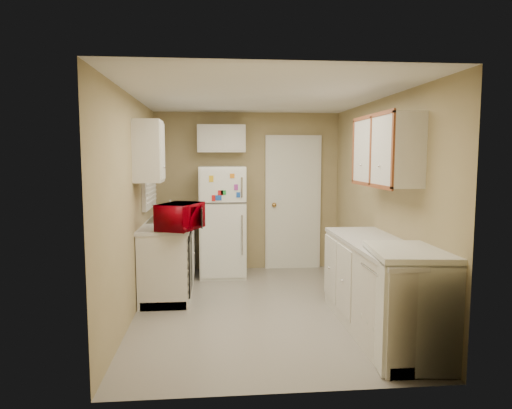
{
  "coord_description": "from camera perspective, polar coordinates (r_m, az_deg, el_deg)",
  "views": [
    {
      "loc": [
        -0.51,
        -5.07,
        1.75
      ],
      "look_at": [
        0.0,
        0.5,
        1.15
      ],
      "focal_mm": 32.0,
      "sensor_mm": 36.0,
      "label": 1
    }
  ],
  "objects": [
    {
      "name": "microwave",
      "position": [
        5.3,
        -9.45,
        -1.54
      ],
      "size": [
        0.63,
        0.5,
        0.37
      ],
      "primitive_type": "imported",
      "rotation": [
        0.0,
        0.0,
        1.17
      ],
      "color": "#8B000B",
      "rests_on": "left_counter"
    },
    {
      "name": "wall_back",
      "position": [
        7.01,
        -1.05,
        1.62
      ],
      "size": [
        2.8,
        2.8,
        0.0
      ],
      "primitive_type": "plane",
      "color": "tan",
      "rests_on": "floor"
    },
    {
      "name": "upper_cabinet_left",
      "position": [
        5.34,
        -13.29,
        6.5
      ],
      "size": [
        0.3,
        0.45,
        0.7
      ],
      "primitive_type": "cube",
      "color": "silver",
      "rests_on": "wall_left"
    },
    {
      "name": "wall_left",
      "position": [
        5.17,
        -15.11,
        -0.19
      ],
      "size": [
        3.8,
        3.8,
        0.0
      ],
      "primitive_type": "plane",
      "color": "tan",
      "rests_on": "floor"
    },
    {
      "name": "window_blinds",
      "position": [
        6.18,
        -13.19,
        4.57
      ],
      "size": [
        0.1,
        0.98,
        1.08
      ],
      "primitive_type": "cube",
      "color": "silver",
      "rests_on": "wall_left"
    },
    {
      "name": "right_counter",
      "position": [
        4.74,
        15.07,
        -9.99
      ],
      "size": [
        0.6,
        2.0,
        0.9
      ],
      "primitive_type": "cube",
      "color": "silver",
      "rests_on": "floor"
    },
    {
      "name": "ceiling",
      "position": [
        5.13,
        0.53,
        13.4
      ],
      "size": [
        3.8,
        3.8,
        0.0
      ],
      "primitive_type": "plane",
      "color": "white",
      "rests_on": "floor"
    },
    {
      "name": "wall_front",
      "position": [
        3.25,
        3.88,
        -3.6
      ],
      "size": [
        2.8,
        2.8,
        0.0
      ],
      "primitive_type": "plane",
      "color": "tan",
      "rests_on": "floor"
    },
    {
      "name": "cabinet_over_fridge",
      "position": [
        6.82,
        -4.36,
        8.21
      ],
      "size": [
        0.7,
        0.3,
        0.4
      ],
      "primitive_type": "cube",
      "color": "silver",
      "rests_on": "wall_back"
    },
    {
      "name": "refrigerator",
      "position": [
        6.66,
        -4.21,
        -2.11
      ],
      "size": [
        0.66,
        0.64,
        1.6
      ],
      "primitive_type": "cube",
      "rotation": [
        0.0,
        0.0,
        -0.0
      ],
      "color": "white",
      "rests_on": "floor"
    },
    {
      "name": "left_counter",
      "position": [
        6.13,
        -10.7,
        -6.22
      ],
      "size": [
        0.6,
        1.8,
        0.9
      ],
      "primitive_type": "cube",
      "color": "silver",
      "rests_on": "floor"
    },
    {
      "name": "floor",
      "position": [
        5.38,
        0.5,
        -12.84
      ],
      "size": [
        3.8,
        3.8,
        0.0
      ],
      "primitive_type": "plane",
      "color": "#A9A49A",
      "rests_on": "ground"
    },
    {
      "name": "stove",
      "position": [
        4.22,
        18.59,
        -11.63
      ],
      "size": [
        0.73,
        0.87,
        0.97
      ],
      "primitive_type": "cube",
      "rotation": [
        0.0,
        0.0,
        -0.11
      ],
      "color": "white",
      "rests_on": "floor"
    },
    {
      "name": "soap_bottle",
      "position": [
        6.73,
        -10.66,
        -0.38
      ],
      "size": [
        0.11,
        0.11,
        0.22
      ],
      "primitive_type": "imported",
      "rotation": [
        0.0,
        0.0,
        -0.19
      ],
      "color": "silver",
      "rests_on": "left_counter"
    },
    {
      "name": "wall_right",
      "position": [
        5.44,
        15.34,
        0.11
      ],
      "size": [
        3.8,
        3.8,
        0.0
      ],
      "primitive_type": "plane",
      "color": "tan",
      "rests_on": "floor"
    },
    {
      "name": "upper_cabinet_right",
      "position": [
        4.9,
        15.95,
        6.48
      ],
      "size": [
        0.3,
        1.2,
        0.7
      ],
      "primitive_type": "cube",
      "color": "silver",
      "rests_on": "wall_right"
    },
    {
      "name": "sink",
      "position": [
        6.21,
        -10.64,
        -2.22
      ],
      "size": [
        0.54,
        0.74,
        0.16
      ],
      "primitive_type": "cube",
      "color": "gray",
      "rests_on": "left_counter"
    },
    {
      "name": "dishwasher",
      "position": [
        5.52,
        -8.27,
        -7.13
      ],
      "size": [
        0.03,
        0.58,
        0.72
      ],
      "primitive_type": "cube",
      "color": "black",
      "rests_on": "floor"
    },
    {
      "name": "interior_door",
      "position": [
        7.07,
        4.64,
        0.18
      ],
      "size": [
        0.86,
        0.06,
        2.08
      ],
      "primitive_type": "cube",
      "color": "white",
      "rests_on": "floor"
    }
  ]
}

